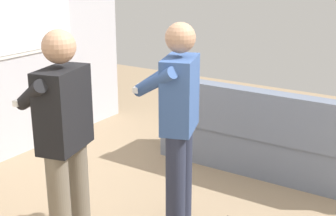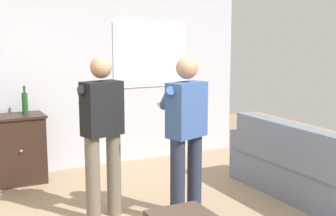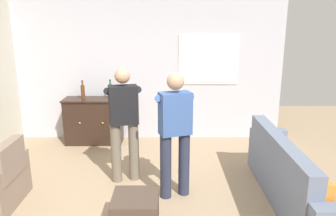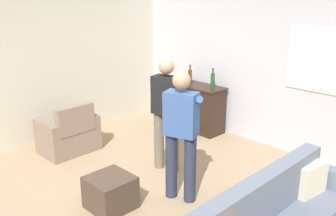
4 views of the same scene
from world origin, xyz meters
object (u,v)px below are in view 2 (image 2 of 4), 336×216
(sideboard_cabinet, at_px, (0,151))
(person_standing_right, at_px, (186,131))
(person_standing_left, at_px, (102,129))
(bottle_wine_green, at_px, (25,103))
(couch, at_px, (309,174))

(sideboard_cabinet, xyz_separation_m, person_standing_right, (1.52, -2.03, 0.50))
(person_standing_left, height_order, person_standing_right, same)
(bottle_wine_green, distance_m, person_standing_left, 1.68)
(person_standing_left, bearing_deg, person_standing_right, -32.38)
(person_standing_right, bearing_deg, sideboard_cabinet, 126.86)
(bottle_wine_green, distance_m, person_standing_right, 2.39)
(couch, distance_m, person_standing_right, 1.59)
(sideboard_cabinet, relative_size, person_standing_left, 0.66)
(bottle_wine_green, xyz_separation_m, person_standing_left, (0.46, -1.62, -0.09))
(bottle_wine_green, bearing_deg, person_standing_right, -60.25)
(couch, relative_size, person_standing_right, 1.45)
(couch, distance_m, person_standing_left, 2.37)
(person_standing_right, bearing_deg, person_standing_left, 147.62)
(sideboard_cabinet, distance_m, person_standing_right, 2.59)
(couch, height_order, person_standing_right, person_standing_right)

